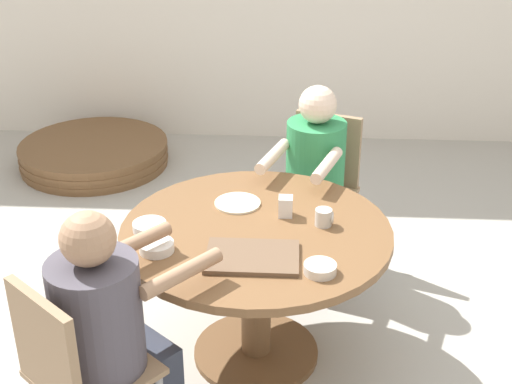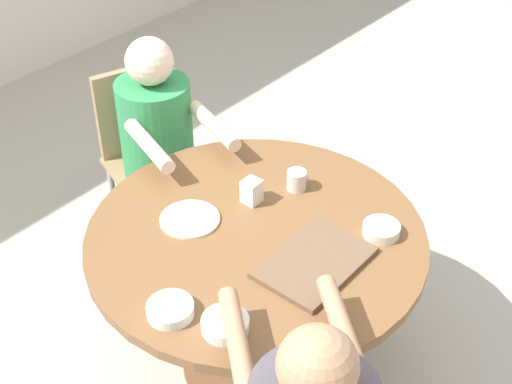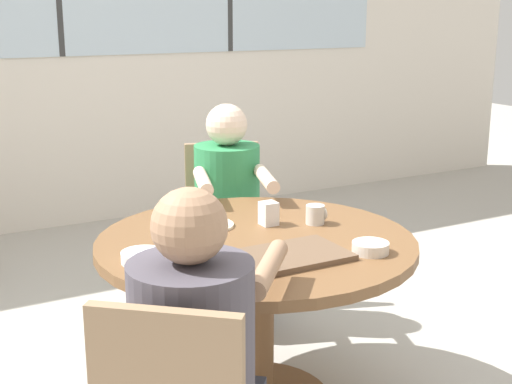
{
  "view_description": "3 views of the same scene",
  "coord_description": "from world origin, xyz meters",
  "px_view_note": "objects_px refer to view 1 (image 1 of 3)",
  "views": [
    {
      "loc": [
        0.16,
        -2.74,
        2.26
      ],
      "look_at": [
        0.0,
        0.0,
        0.88
      ],
      "focal_mm": 50.0,
      "sensor_mm": 36.0,
      "label": 1
    },
    {
      "loc": [
        -1.47,
        -1.22,
        2.34
      ],
      "look_at": [
        0.0,
        0.0,
        0.88
      ],
      "focal_mm": 50.0,
      "sensor_mm": 36.0,
      "label": 2
    },
    {
      "loc": [
        -1.23,
        -2.24,
        1.54
      ],
      "look_at": [
        0.0,
        0.0,
        0.88
      ],
      "focal_mm": 50.0,
      "sensor_mm": 36.0,
      "label": 3
    }
  ],
  "objects_px": {
    "milk_carton_small": "(286,206)",
    "bowl_cereal": "(157,247)",
    "person_man_blue_shirt": "(110,352)",
    "coffee_mug": "(324,217)",
    "chair_for_man_blue_shirt": "(71,367)",
    "chair_for_woman_green_shirt": "(322,177)",
    "bowl_white_shallow": "(150,227)",
    "person_woman_green_shirt": "(312,194)",
    "folded_table_stack": "(94,154)",
    "bowl_fruit": "(320,268)"
  },
  "relations": [
    {
      "from": "person_woman_green_shirt",
      "to": "folded_table_stack",
      "type": "distance_m",
      "value": 2.17
    },
    {
      "from": "bowl_fruit",
      "to": "bowl_cereal",
      "type": "bearing_deg",
      "value": 169.46
    },
    {
      "from": "bowl_fruit",
      "to": "person_man_blue_shirt",
      "type": "bearing_deg",
      "value": -161.1
    },
    {
      "from": "person_man_blue_shirt",
      "to": "person_woman_green_shirt",
      "type": "bearing_deg",
      "value": 100.63
    },
    {
      "from": "coffee_mug",
      "to": "bowl_white_shallow",
      "type": "bearing_deg",
      "value": -173.07
    },
    {
      "from": "milk_carton_small",
      "to": "bowl_cereal",
      "type": "relative_size",
      "value": 0.64
    },
    {
      "from": "chair_for_woman_green_shirt",
      "to": "folded_table_stack",
      "type": "height_order",
      "value": "chair_for_woman_green_shirt"
    },
    {
      "from": "chair_for_woman_green_shirt",
      "to": "chair_for_man_blue_shirt",
      "type": "height_order",
      "value": "same"
    },
    {
      "from": "chair_for_woman_green_shirt",
      "to": "bowl_white_shallow",
      "type": "xyz_separation_m",
      "value": [
        -0.78,
        -0.97,
        0.2
      ]
    },
    {
      "from": "milk_carton_small",
      "to": "folded_table_stack",
      "type": "bearing_deg",
      "value": 126.3
    },
    {
      "from": "bowl_white_shallow",
      "to": "bowl_cereal",
      "type": "distance_m",
      "value": 0.18
    },
    {
      "from": "milk_carton_small",
      "to": "bowl_cereal",
      "type": "distance_m",
      "value": 0.63
    },
    {
      "from": "chair_for_man_blue_shirt",
      "to": "person_woman_green_shirt",
      "type": "bearing_deg",
      "value": 99.61
    },
    {
      "from": "person_woman_green_shirt",
      "to": "milk_carton_small",
      "type": "xyz_separation_m",
      "value": [
        -0.14,
        -0.64,
        0.26
      ]
    },
    {
      "from": "bowl_fruit",
      "to": "folded_table_stack",
      "type": "bearing_deg",
      "value": 123.25
    },
    {
      "from": "chair_for_woman_green_shirt",
      "to": "person_woman_green_shirt",
      "type": "xyz_separation_m",
      "value": [
        -0.05,
        -0.16,
        -0.03
      ]
    },
    {
      "from": "coffee_mug",
      "to": "person_man_blue_shirt",
      "type": "bearing_deg",
      "value": -141.11
    },
    {
      "from": "chair_for_man_blue_shirt",
      "to": "bowl_white_shallow",
      "type": "bearing_deg",
      "value": 116.98
    },
    {
      "from": "milk_carton_small",
      "to": "bowl_white_shallow",
      "type": "distance_m",
      "value": 0.62
    },
    {
      "from": "chair_for_woman_green_shirt",
      "to": "person_man_blue_shirt",
      "type": "xyz_separation_m",
      "value": [
        -0.84,
        -1.54,
        -0.03
      ]
    },
    {
      "from": "coffee_mug",
      "to": "folded_table_stack",
      "type": "height_order",
      "value": "coffee_mug"
    },
    {
      "from": "chair_for_man_blue_shirt",
      "to": "folded_table_stack",
      "type": "relative_size",
      "value": 0.78
    },
    {
      "from": "chair_for_woman_green_shirt",
      "to": "bowl_fruit",
      "type": "relative_size",
      "value": 6.63
    },
    {
      "from": "person_woman_green_shirt",
      "to": "bowl_white_shallow",
      "type": "relative_size",
      "value": 7.45
    },
    {
      "from": "person_man_blue_shirt",
      "to": "bowl_white_shallow",
      "type": "height_order",
      "value": "person_man_blue_shirt"
    },
    {
      "from": "person_man_blue_shirt",
      "to": "bowl_white_shallow",
      "type": "distance_m",
      "value": 0.62
    },
    {
      "from": "person_woman_green_shirt",
      "to": "bowl_white_shallow",
      "type": "bearing_deg",
      "value": 67.0
    },
    {
      "from": "chair_for_man_blue_shirt",
      "to": "person_man_blue_shirt",
      "type": "height_order",
      "value": "person_man_blue_shirt"
    },
    {
      "from": "chair_for_man_blue_shirt",
      "to": "chair_for_woman_green_shirt",
      "type": "bearing_deg",
      "value": 100.62
    },
    {
      "from": "chair_for_woman_green_shirt",
      "to": "bowl_white_shallow",
      "type": "relative_size",
      "value": 5.9
    },
    {
      "from": "person_man_blue_shirt",
      "to": "milk_carton_small",
      "type": "height_order",
      "value": "person_man_blue_shirt"
    },
    {
      "from": "coffee_mug",
      "to": "folded_table_stack",
      "type": "bearing_deg",
      "value": 128.28
    },
    {
      "from": "milk_carton_small",
      "to": "bowl_fruit",
      "type": "height_order",
      "value": "milk_carton_small"
    },
    {
      "from": "chair_for_woman_green_shirt",
      "to": "bowl_white_shallow",
      "type": "bearing_deg",
      "value": 70.03
    },
    {
      "from": "bowl_white_shallow",
      "to": "milk_carton_small",
      "type": "bearing_deg",
      "value": 16.14
    },
    {
      "from": "person_man_blue_shirt",
      "to": "coffee_mug",
      "type": "distance_m",
      "value": 1.08
    },
    {
      "from": "coffee_mug",
      "to": "bowl_white_shallow",
      "type": "height_order",
      "value": "coffee_mug"
    },
    {
      "from": "bowl_white_shallow",
      "to": "folded_table_stack",
      "type": "bearing_deg",
      "value": 112.15
    },
    {
      "from": "bowl_fruit",
      "to": "folded_table_stack",
      "type": "xyz_separation_m",
      "value": [
        -1.63,
        2.49,
        -0.63
      ]
    },
    {
      "from": "bowl_fruit",
      "to": "folded_table_stack",
      "type": "relative_size",
      "value": 0.12
    },
    {
      "from": "bowl_white_shallow",
      "to": "person_woman_green_shirt",
      "type": "bearing_deg",
      "value": 47.91
    },
    {
      "from": "bowl_fruit",
      "to": "chair_for_woman_green_shirt",
      "type": "bearing_deg",
      "value": 87.99
    },
    {
      "from": "bowl_cereal",
      "to": "folded_table_stack",
      "type": "relative_size",
      "value": 0.13
    },
    {
      "from": "milk_carton_small",
      "to": "coffee_mug",
      "type": "bearing_deg",
      "value": -24.42
    },
    {
      "from": "folded_table_stack",
      "to": "milk_carton_small",
      "type": "bearing_deg",
      "value": -53.7
    },
    {
      "from": "chair_for_woman_green_shirt",
      "to": "person_woman_green_shirt",
      "type": "height_order",
      "value": "person_woman_green_shirt"
    },
    {
      "from": "coffee_mug",
      "to": "bowl_white_shallow",
      "type": "xyz_separation_m",
      "value": [
        -0.77,
        -0.09,
        -0.02
      ]
    },
    {
      "from": "person_woman_green_shirt",
      "to": "coffee_mug",
      "type": "xyz_separation_m",
      "value": [
        0.04,
        -0.72,
        0.25
      ]
    },
    {
      "from": "chair_for_woman_green_shirt",
      "to": "person_man_blue_shirt",
      "type": "bearing_deg",
      "value": 80.4
    },
    {
      "from": "milk_carton_small",
      "to": "bowl_cereal",
      "type": "xyz_separation_m",
      "value": [
        -0.53,
        -0.34,
        -0.03
      ]
    }
  ]
}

